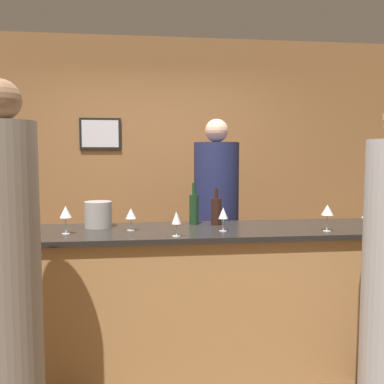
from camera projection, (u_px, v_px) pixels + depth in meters
The scene contains 14 objects.
ground_plane at pixel (167, 370), 3.04m from camera, with size 14.00×14.00×0.00m, color #4C3823.
back_wall at pixel (155, 166), 4.76m from camera, with size 8.00×0.08×2.80m.
bar_counter at pixel (166, 300), 2.99m from camera, with size 3.23×0.68×1.01m.
bartender at pixel (216, 233), 3.74m from camera, with size 0.39×0.39×1.83m.
guest_1 at pixel (7, 286), 2.10m from camera, with size 0.32×0.32×1.88m.
wine_bottle_0 at pixel (194, 208), 3.16m from camera, with size 0.07×0.07×0.31m.
wine_bottle_1 at pixel (216, 211), 3.15m from camera, with size 0.08×0.08×0.27m.
ice_bucket at pixel (98, 214), 3.04m from camera, with size 0.19×0.19×0.18m.
wine_glass_0 at pixel (327, 211), 2.88m from camera, with size 0.08×0.08×0.18m.
wine_glass_1 at pixel (367, 215), 2.90m from camera, with size 0.07×0.07×0.14m.
wine_glass_2 at pixel (131, 214), 2.90m from camera, with size 0.07×0.07×0.15m.
wine_glass_3 at pixel (223, 214), 2.88m from camera, with size 0.06×0.06×0.16m.
wine_glass_4 at pixel (176, 219), 2.69m from camera, with size 0.06×0.06×0.16m.
wine_glass_5 at pixel (66, 213), 2.77m from camera, with size 0.08×0.08×0.18m.
Camera 1 is at (-0.18, -2.92, 1.53)m, focal length 40.00 mm.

